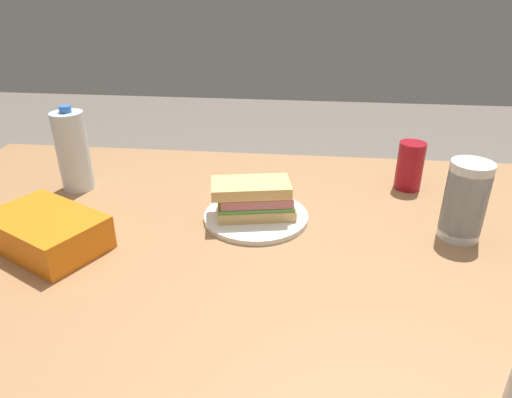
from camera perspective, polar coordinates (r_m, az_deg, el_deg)
The scene contains 7 objects.
dining_table at distance 1.01m, azimuth 4.14°, elevation -8.84°, with size 1.86×0.99×0.73m.
paper_plate at distance 1.04m, azimuth -0.00°, elevation -2.17°, with size 0.23×0.23×0.01m, color white.
sandwich at distance 1.02m, azimuth -0.20°, elevation 0.09°, with size 0.19×0.13×0.08m.
soda_can_red at distance 1.23m, azimuth 18.46°, elevation 3.91°, with size 0.07×0.07×0.12m, color maroon.
chip_bag at distance 1.01m, azimuth -24.42°, elevation -3.66°, with size 0.23×0.15×0.07m, color orange.
water_bottle_tall at distance 1.24m, azimuth -21.66°, elevation 5.52°, with size 0.08×0.08×0.21m.
plastic_cup_stack at distance 1.03m, azimuth 24.39°, elevation -0.21°, with size 0.08×0.08×0.17m.
Camera 1 is at (-0.02, 0.82, 1.23)m, focal length 32.42 mm.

